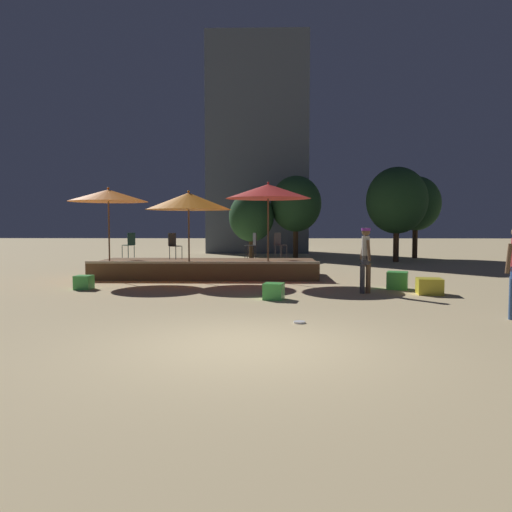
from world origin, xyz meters
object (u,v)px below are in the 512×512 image
patio_umbrella_0 (189,201)px  patio_umbrella_1 (108,196)px  background_tree_1 (251,217)px  background_tree_2 (397,201)px  patio_umbrella_2 (268,191)px  cube_seat_2 (397,280)px  cube_seat_3 (274,291)px  bistro_chair_2 (174,243)px  cube_seat_1 (84,282)px  person_0 (366,256)px  cube_seat_0 (429,286)px  frisbee_disc (299,322)px  bistro_chair_0 (130,243)px  bistro_chair_3 (253,243)px  bistro_chair_1 (279,243)px  background_tree_3 (296,204)px  background_tree_0 (416,204)px

patio_umbrella_0 → patio_umbrella_1: (-2.68, 0.19, 0.19)m
background_tree_1 → background_tree_2: background_tree_2 is taller
patio_umbrella_2 → background_tree_1: (-0.93, 11.03, -0.65)m
patio_umbrella_2 → cube_seat_2: 4.95m
cube_seat_3 → bistro_chair_2: (-3.42, 5.02, 0.99)m
cube_seat_1 → person_0: person_0 is taller
cube_seat_0 → background_tree_2: size_ratio=0.15×
background_tree_2 → frisbee_disc: bearing=-110.2°
bistro_chair_0 → patio_umbrella_0: bearing=83.4°
bistro_chair_0 → background_tree_1: 10.20m
cube_seat_1 → bistro_chair_3: 6.10m
bistro_chair_2 → frisbee_disc: (3.87, -7.98, -1.17)m
cube_seat_3 → bistro_chair_3: size_ratio=0.62×
cube_seat_0 → bistro_chair_0: size_ratio=0.79×
patio_umbrella_2 → frisbee_disc: bearing=-85.1°
patio_umbrella_1 → patio_umbrella_0: bearing=-4.1°
cube_seat_0 → bistro_chair_1: bearing=128.3°
patio_umbrella_2 → background_tree_3: 11.51m
person_0 → background_tree_3: 14.44m
bistro_chair_2 → background_tree_0: background_tree_0 is taller
cube_seat_3 → background_tree_2: background_tree_2 is taller
patio_umbrella_0 → bistro_chair_3: size_ratio=3.28×
patio_umbrella_0 → cube_seat_0: size_ratio=4.16×
background_tree_0 → background_tree_2: 3.36m
bistro_chair_0 → patio_umbrella_2: bearing=100.4°
patio_umbrella_2 → patio_umbrella_1: bearing=178.4°
patio_umbrella_0 → cube_seat_2: (6.27, -1.89, -2.35)m
cube_seat_3 → background_tree_1: background_tree_1 is taller
cube_seat_0 → bistro_chair_1: (-3.87, 4.90, 0.98)m
cube_seat_0 → cube_seat_3: 4.25m
background_tree_1 → cube_seat_1: bearing=-108.1°
person_0 → bistro_chair_2: 7.05m
patio_umbrella_0 → cube_seat_3: 5.36m
cube_seat_0 → cube_seat_3: bearing=-166.3°
patio_umbrella_2 → cube_seat_0: bearing=-35.0°
bistro_chair_1 → cube_seat_1: bearing=167.0°
cube_seat_3 → patio_umbrella_0: bearing=124.6°
bistro_chair_2 → background_tree_1: background_tree_1 is taller
patio_umbrella_2 → background_tree_1: 11.09m
cube_seat_2 → background_tree_3: background_tree_3 is taller
cube_seat_2 → background_tree_0: bearing=71.9°
cube_seat_1 → cube_seat_2: bearing=1.7°
bistro_chair_2 → patio_umbrella_0: bearing=-113.0°
cube_seat_2 → cube_seat_3: bearing=-149.9°
person_0 → background_tree_1: bearing=87.9°
person_0 → bistro_chair_0: size_ratio=1.95×
patio_umbrella_2 → bistro_chair_2: patio_umbrella_2 is taller
cube_seat_3 → bistro_chair_0: bistro_chair_0 is taller
cube_seat_3 → patio_umbrella_1: bearing=142.5°
cube_seat_3 → background_tree_1: 15.20m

